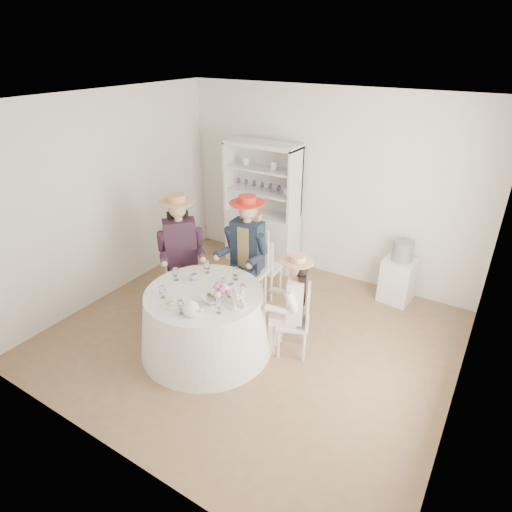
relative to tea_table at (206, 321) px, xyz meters
The scene contains 23 objects.
ground 0.67m from the tea_table, 53.14° to the left, with size 4.50×4.50×0.00m, color brown.
ceiling 2.39m from the tea_table, 53.14° to the left, with size 4.50×4.50×0.00m, color white.
wall_back 2.65m from the tea_table, 82.24° to the left, with size 4.50×4.50×0.00m, color white.
wall_front 1.87m from the tea_table, 77.91° to the right, with size 4.50×4.50×0.00m, color white.
wall_left 2.20m from the tea_table, 166.95° to the left, with size 4.50×4.50×0.00m, color white.
wall_right 2.80m from the tea_table, ahead, with size 4.50×4.50×0.00m, color white.
tea_table is the anchor object (origin of this frame).
hutch 2.29m from the tea_table, 104.68° to the left, with size 1.25×0.73×1.92m.
side_table 2.70m from the tea_table, 54.36° to the left, with size 0.40×0.40×0.62m, color silver.
hatbox 2.73m from the tea_table, 54.36° to the left, with size 0.27×0.27×0.27m, color black.
guest_left 1.10m from the tea_table, 145.05° to the left, with size 0.66×0.66×1.55m.
guest_mid 1.10m from the tea_table, 94.45° to the left, with size 0.56×0.59×1.55m.
guest_right 1.03m from the tea_table, 27.87° to the left, with size 0.52×0.47×1.24m.
spare_chair 1.33m from the tea_table, 90.81° to the left, with size 0.39×0.39×0.89m.
teacup_a 0.51m from the tea_table, 150.45° to the left, with size 0.09×0.09×0.07m, color white.
teacup_b 0.49m from the tea_table, 77.98° to the left, with size 0.06×0.06×0.06m, color white.
teacup_c 0.51m from the tea_table, 43.16° to the left, with size 0.08×0.08×0.06m, color white.
flower_bowl 0.46m from the tea_table, 28.16° to the right, with size 0.22×0.22×0.05m, color white.
flower_arrangement 0.52m from the tea_table, ahead, with size 0.20×0.20×0.07m.
table_teapot 0.64m from the tea_table, 68.01° to the right, with size 0.24×0.17×0.18m.
sandwich_plate 0.54m from the tea_table, 109.55° to the right, with size 0.25×0.25×0.05m.
cupcake_stand 0.66m from the tea_table, ahead, with size 0.21×0.21×0.20m.
stemware_set 0.45m from the tea_table, 63.43° to the left, with size 0.93×0.93×0.15m.
Camera 1 is at (2.26, -3.53, 3.21)m, focal length 30.00 mm.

